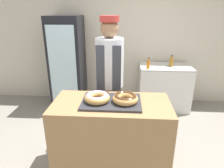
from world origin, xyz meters
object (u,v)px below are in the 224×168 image
at_px(brownie_back_right, 120,94).
at_px(bottle_orange, 148,64).
at_px(chest_freezer, 164,87).
at_px(beverage_fridge, 68,63).
at_px(donut_light_glaze, 97,97).
at_px(donut_chocolate_glaze, 125,98).
at_px(bottle_amber, 171,62).
at_px(serving_tray, 111,102).
at_px(baker_person, 110,80).
at_px(brownie_back_left, 104,93).

bearing_deg(brownie_back_right, bottle_orange, 71.69).
bearing_deg(chest_freezer, beverage_fridge, -179.80).
distance_m(donut_light_glaze, beverage_fridge, 1.96).
distance_m(donut_light_glaze, chest_freezer, 2.14).
bearing_deg(donut_chocolate_glaze, donut_light_glaze, 180.00).
xyz_separation_m(donut_light_glaze, chest_freezer, (1.05, 1.78, -0.54)).
height_order(donut_chocolate_glaze, bottle_amber, bottle_amber).
bearing_deg(beverage_fridge, donut_chocolate_glaze, -57.57).
xyz_separation_m(donut_light_glaze, brownie_back_right, (0.24, 0.18, -0.03)).
relative_size(beverage_fridge, bottle_orange, 8.50).
bearing_deg(donut_chocolate_glaze, brownie_back_right, 107.22).
height_order(serving_tray, brownie_back_right, brownie_back_right).
height_order(beverage_fridge, bottle_amber, beverage_fridge).
bearing_deg(bottle_orange, brownie_back_right, -108.31).
bearing_deg(chest_freezer, bottle_amber, -10.30).
height_order(donut_chocolate_glaze, brownie_back_right, donut_chocolate_glaze).
height_order(baker_person, bottle_amber, baker_person).
distance_m(baker_person, beverage_fridge, 1.45).
xyz_separation_m(donut_chocolate_glaze, beverage_fridge, (-1.13, 1.78, -0.09)).
bearing_deg(brownie_back_left, donut_chocolate_glaze, -36.74).
relative_size(donut_chocolate_glaze, baker_person, 0.15).
height_order(serving_tray, donut_chocolate_glaze, donut_chocolate_glaze).
xyz_separation_m(donut_chocolate_glaze, brownie_back_left, (-0.24, 0.18, -0.03)).
distance_m(donut_chocolate_glaze, chest_freezer, 2.01).
relative_size(donut_light_glaze, bottle_orange, 1.31).
distance_m(donut_chocolate_glaze, bottle_orange, 1.62).
relative_size(bottle_amber, bottle_orange, 1.02).
relative_size(donut_chocolate_glaze, chest_freezer, 0.28).
bearing_deg(brownie_back_right, serving_tray, -120.54).
distance_m(donut_light_glaze, brownie_back_right, 0.30).
bearing_deg(beverage_fridge, serving_tray, -60.82).
xyz_separation_m(donut_light_glaze, brownie_back_left, (0.06, 0.18, -0.03)).
bearing_deg(bottle_amber, donut_light_glaze, -123.04).
bearing_deg(baker_person, brownie_back_left, -93.02).
distance_m(donut_chocolate_glaze, bottle_amber, 1.96).
distance_m(brownie_back_left, baker_person, 0.47).
relative_size(serving_tray, brownie_back_right, 6.99).
relative_size(donut_light_glaze, brownie_back_left, 2.98).
distance_m(serving_tray, chest_freezer, 2.04).
relative_size(donut_light_glaze, brownie_back_right, 2.98).
relative_size(serving_tray, bottle_amber, 3.01).
bearing_deg(baker_person, donut_chocolate_glaze, -71.34).
bearing_deg(chest_freezer, bottle_orange, -148.22).
distance_m(serving_tray, bottle_amber, 2.01).
relative_size(donut_light_glaze, chest_freezer, 0.28).
height_order(donut_light_glaze, brownie_back_right, donut_light_glaze).
bearing_deg(donut_light_glaze, serving_tray, 8.77).
distance_m(serving_tray, beverage_fridge, 2.01).
distance_m(brownie_back_left, bottle_orange, 1.53).
relative_size(donut_light_glaze, baker_person, 0.15).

